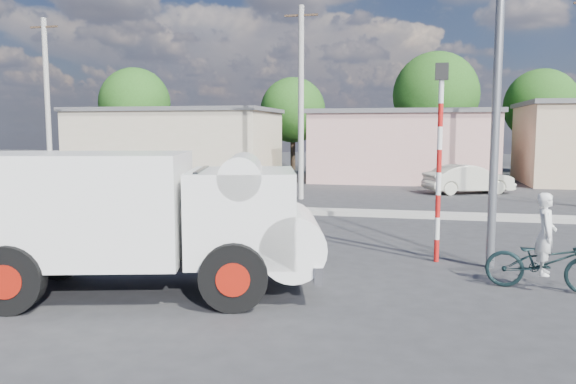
% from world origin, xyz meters
% --- Properties ---
extents(ground_plane, '(120.00, 120.00, 0.00)m').
position_xyz_m(ground_plane, '(0.00, 0.00, 0.00)').
color(ground_plane, '#2B2B2D').
rests_on(ground_plane, ground).
extents(median, '(40.00, 0.80, 0.16)m').
position_xyz_m(median, '(0.00, 8.00, 0.08)').
color(median, '#99968E').
rests_on(median, ground).
extents(truck, '(6.48, 3.69, 2.53)m').
position_xyz_m(truck, '(-1.95, -2.13, 1.40)').
color(truck, black).
rests_on(truck, ground).
extents(bicycle, '(2.13, 1.05, 1.07)m').
position_xyz_m(bicycle, '(5.03, -0.40, 0.53)').
color(bicycle, black).
rests_on(bicycle, ground).
extents(cyclist, '(0.45, 0.60, 1.51)m').
position_xyz_m(cyclist, '(5.03, -0.40, 0.75)').
color(cyclist, white).
rests_on(cyclist, ground).
extents(car_cream, '(4.25, 2.90, 1.33)m').
position_xyz_m(car_cream, '(5.14, 15.72, 0.66)').
color(car_cream, beige).
rests_on(car_cream, ground).
extents(traffic_pole, '(0.28, 0.18, 4.36)m').
position_xyz_m(traffic_pole, '(3.20, 1.50, 2.59)').
color(traffic_pole, red).
rests_on(traffic_pole, ground).
extents(streetlight, '(2.34, 0.22, 9.00)m').
position_xyz_m(streetlight, '(4.14, 1.20, 4.96)').
color(streetlight, slate).
rests_on(streetlight, ground).
extents(building_row, '(37.80, 7.30, 4.44)m').
position_xyz_m(building_row, '(1.10, 22.00, 2.13)').
color(building_row, beige).
rests_on(building_row, ground).
extents(tree_row, '(43.62, 7.43, 8.42)m').
position_xyz_m(tree_row, '(3.76, 28.45, 4.99)').
color(tree_row, '#38281E').
rests_on(tree_row, ground).
extents(utility_poles, '(35.40, 0.24, 8.00)m').
position_xyz_m(utility_poles, '(3.25, 12.00, 4.07)').
color(utility_poles, '#99968E').
rests_on(utility_poles, ground).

